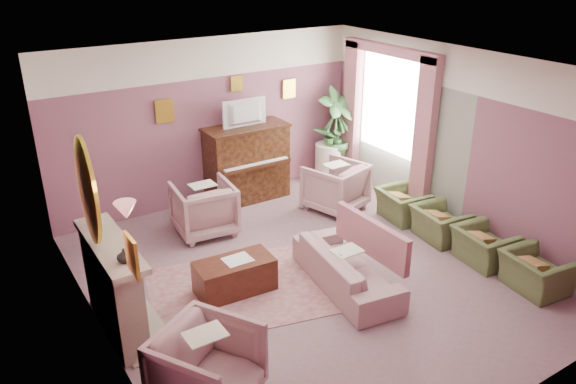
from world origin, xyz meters
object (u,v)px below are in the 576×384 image
piano (247,164)px  television (247,111)px  floral_armchair_left (204,206)px  olive_chair_b (485,241)px  coffee_table (235,276)px  floral_armchair_right (335,184)px  side_table (329,162)px  olive_chair_c (441,219)px  olive_chair_d (403,200)px  floral_armchair_front (207,364)px  sofa (347,261)px  olive_chair_a (536,267)px

piano → television: television is taller
floral_armchair_left → olive_chair_b: floral_armchair_left is taller
coffee_table → floral_armchair_left: bearing=77.6°
television → floral_armchair_left: size_ratio=0.88×
coffee_table → floral_armchair_right: floral_armchair_right is taller
television → side_table: size_ratio=1.14×
olive_chair_c → olive_chair_d: same height
olive_chair_b → television: bearing=115.1°
piano → floral_armchair_front: bearing=-123.4°
television → sofa: television is taller
floral_armchair_right → side_table: floral_armchair_right is taller
floral_armchair_left → side_table: floral_armchair_left is taller
olive_chair_b → olive_chair_d: same height
floral_armchair_front → floral_armchair_right: bearing=37.8°
coffee_table → olive_chair_d: (3.29, 0.40, 0.11)m
sofa → olive_chair_d: sofa is taller
floral_armchair_left → olive_chair_d: bearing=-24.3°
television → sofa: 3.36m
floral_armchair_right → olive_chair_b: bearing=-74.9°
television → olive_chair_b: (1.72, -3.68, -1.26)m
olive_chair_d → coffee_table: bearing=-173.0°
olive_chair_a → side_table: 4.51m
sofa → floral_armchair_front: bearing=-159.4°
floral_armchair_front → olive_chair_c: bearing=14.7°
television → olive_chair_c: television is taller
piano → olive_chair_b: piano is taller
floral_armchair_front → olive_chair_a: 4.43m
olive_chair_d → television: bearing=130.1°
floral_armchair_left → olive_chair_c: size_ratio=1.17×
floral_armchair_right → floral_armchair_front: same height
coffee_table → olive_chair_c: size_ratio=1.29×
sofa → floral_armchair_right: (1.31, 1.98, 0.08)m
floral_armchair_front → coffee_table: bearing=54.7°
floral_armchair_front → olive_chair_d: size_ratio=1.17×
olive_chair_a → olive_chair_d: 2.46m
olive_chair_b → side_table: 3.69m
floral_armchair_right → olive_chair_d: (0.69, -0.91, -0.12)m
sofa → olive_chair_c: sofa is taller
floral_armchair_front → olive_chair_c: 4.55m
olive_chair_a → olive_chair_b: (0.00, 0.82, 0.00)m
piano → coffee_table: size_ratio=1.40×
television → floral_armchair_left: television is taller
piano → olive_chair_d: piano is taller
sofa → olive_chair_a: sofa is taller
television → floral_armchair_right: (1.04, -1.14, -1.15)m
olive_chair_b → olive_chair_c: 0.82m
olive_chair_d → floral_armchair_front: bearing=-155.8°
olive_chair_a → piano: bearing=110.7°
television → olive_chair_d: bearing=-49.9°
olive_chair_d → floral_armchair_right: bearing=127.2°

